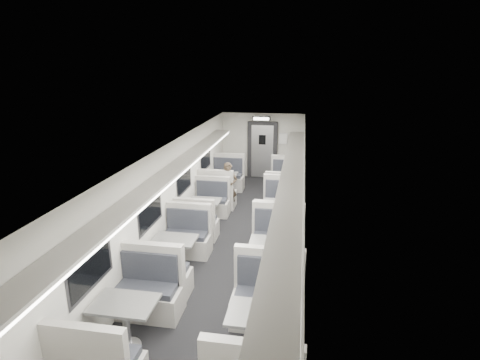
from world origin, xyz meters
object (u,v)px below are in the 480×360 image
(booth_left_c, at_px, (175,255))
(vestibule_door, at_px, (262,150))
(booth_right_a, at_px, (286,188))
(passenger, at_px, (228,187))
(booth_left_a, at_px, (222,185))
(booth_left_d, at_px, (126,325))
(booth_right_c, at_px, (274,261))
(booth_left_b, at_px, (205,212))
(exit_sign, at_px, (261,119))
(booth_right_b, at_px, (281,217))
(booth_right_d, at_px, (262,337))

(booth_left_c, bearing_deg, vestibule_door, 81.87)
(booth_right_a, bearing_deg, passenger, -143.86)
(passenger, bearing_deg, booth_left_a, 105.02)
(booth_left_d, xyz_separation_m, booth_right_c, (2.00, 2.21, 0.01))
(booth_left_b, distance_m, booth_left_d, 4.55)
(booth_left_b, xyz_separation_m, vestibule_door, (1.00, 4.63, 0.68))
(booth_left_c, height_order, booth_right_a, booth_right_a)
(booth_left_a, bearing_deg, booth_left_b, -90.00)
(booth_left_d, height_order, passenger, passenger)
(vestibule_door, bearing_deg, booth_right_c, -81.83)
(booth_left_d, distance_m, passenger, 5.74)
(booth_left_d, height_order, exit_sign, exit_sign)
(booth_right_b, bearing_deg, booth_left_c, -131.21)
(booth_right_c, bearing_deg, booth_left_d, -132.08)
(booth_left_b, relative_size, booth_left_d, 0.89)
(booth_left_c, distance_m, passenger, 3.57)
(booth_left_d, bearing_deg, booth_right_a, 73.79)
(booth_left_b, bearing_deg, vestibule_door, 77.82)
(passenger, xyz_separation_m, exit_sign, (0.60, 2.98, 1.57))
(booth_left_d, distance_m, exit_sign, 8.95)
(booth_left_c, height_order, booth_right_d, booth_right_d)
(booth_left_c, xyz_separation_m, booth_right_d, (2.00, -2.14, 0.04))
(booth_right_a, distance_m, passenger, 2.00)
(booth_right_c, bearing_deg, booth_left_a, 113.83)
(booth_left_d, distance_m, booth_right_d, 2.00)
(booth_right_a, xyz_separation_m, booth_right_c, (0.00, -4.67, 0.02))
(passenger, height_order, exit_sign, exit_sign)
(booth_right_b, xyz_separation_m, vestibule_door, (-1.00, 4.72, 0.64))
(booth_right_c, relative_size, booth_right_d, 0.98)
(booth_left_d, bearing_deg, booth_right_b, 65.88)
(booth_left_c, height_order, booth_right_c, booth_right_c)
(booth_left_c, xyz_separation_m, passenger, (0.40, 3.53, 0.33))
(booth_right_d, relative_size, vestibule_door, 1.12)
(booth_left_a, xyz_separation_m, exit_sign, (1.00, 1.95, 1.88))
(booth_right_d, bearing_deg, booth_left_b, 113.94)
(booth_left_b, distance_m, booth_right_c, 3.08)
(booth_right_a, bearing_deg, booth_right_c, -90.00)
(booth_left_c, xyz_separation_m, booth_left_d, (0.00, -2.18, 0.02))
(exit_sign, bearing_deg, vestibule_door, 90.00)
(booth_left_c, xyz_separation_m, vestibule_door, (1.00, 7.00, 0.66))
(booth_left_d, height_order, vestibule_door, vestibule_door)
(booth_left_b, bearing_deg, booth_right_c, -49.44)
(passenger, bearing_deg, booth_right_a, 29.80)
(passenger, bearing_deg, booth_right_d, -80.59)
(booth_left_a, relative_size, vestibule_door, 1.08)
(booth_right_b, height_order, passenger, passenger)
(booth_left_b, height_order, booth_left_c, booth_left_c)
(booth_left_a, xyz_separation_m, booth_right_b, (2.00, -2.28, -0.00))
(booth_right_a, bearing_deg, booth_left_d, -106.21)
(booth_right_b, bearing_deg, booth_right_a, 90.00)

